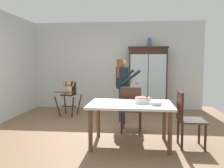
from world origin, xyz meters
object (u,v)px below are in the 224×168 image
(birthday_cake, at_px, (143,100))
(serving_bowl, at_px, (156,104))
(adult_person, at_px, (122,83))
(dining_chair_far_side, at_px, (131,106))
(dining_chair_right_end, at_px, (186,115))
(high_chair_with_toddler, at_px, (69,92))
(china_cabinet, at_px, (148,79))
(dining_table, at_px, (130,109))
(ceramic_vase, at_px, (149,43))

(birthday_cake, bearing_deg, serving_bowl, -40.54)
(adult_person, height_order, serving_bowl, adult_person)
(serving_bowl, xyz_separation_m, dining_chair_far_side, (-0.43, 0.85, -0.21))
(dining_chair_right_end, bearing_deg, serving_bowl, 105.81)
(serving_bowl, bearing_deg, high_chair_with_toddler, 133.45)
(china_cabinet, bearing_deg, adult_person, -114.59)
(adult_person, distance_m, dining_chair_right_end, 1.96)
(birthday_cake, bearing_deg, dining_table, -173.44)
(ceramic_vase, height_order, dining_chair_far_side, ceramic_vase)
(dining_table, height_order, dining_chair_far_side, dining_chair_far_side)
(high_chair_with_toddler, relative_size, dining_chair_far_side, 0.99)
(dining_chair_far_side, bearing_deg, dining_chair_right_end, 147.13)
(birthday_cake, relative_size, serving_bowl, 1.56)
(high_chair_with_toddler, distance_m, dining_chair_far_side, 2.24)
(china_cabinet, relative_size, ceramic_vase, 7.09)
(ceramic_vase, relative_size, high_chair_with_toddler, 0.28)
(ceramic_vase, xyz_separation_m, serving_bowl, (-0.07, -3.17, -1.27))
(ceramic_vase, height_order, dining_chair_right_end, ceramic_vase)
(birthday_cake, distance_m, dining_chair_right_end, 0.76)
(high_chair_with_toddler, bearing_deg, dining_chair_right_end, -29.25)
(ceramic_vase, distance_m, dining_table, 3.36)
(adult_person, bearing_deg, dining_chair_right_end, -164.58)
(adult_person, xyz_separation_m, dining_chair_right_end, (1.16, -1.53, -0.41))
(adult_person, xyz_separation_m, serving_bowl, (0.65, -1.67, -0.20))
(china_cabinet, height_order, dining_chair_far_side, china_cabinet)
(dining_table, height_order, serving_bowl, serving_bowl)
(dining_table, distance_m, dining_chair_right_end, 0.95)
(ceramic_vase, bearing_deg, dining_chair_far_side, -102.16)
(china_cabinet, xyz_separation_m, dining_table, (-0.47, -3.01, -0.32))
(dining_table, relative_size, birthday_cake, 5.22)
(serving_bowl, distance_m, dining_chair_far_side, 0.97)
(ceramic_vase, height_order, dining_table, ceramic_vase)
(china_cabinet, xyz_separation_m, serving_bowl, (-0.03, -3.17, -0.20))
(ceramic_vase, distance_m, dining_chair_far_side, 2.80)
(dining_table, bearing_deg, dining_chair_far_side, 89.69)
(dining_table, bearing_deg, china_cabinet, 81.20)
(serving_bowl, xyz_separation_m, dining_chair_right_end, (0.51, 0.14, -0.21))
(china_cabinet, relative_size, dining_chair_far_side, 1.99)
(high_chair_with_toddler, height_order, dining_chair_right_end, dining_chair_right_end)
(ceramic_vase, xyz_separation_m, high_chair_with_toddler, (-2.22, -0.90, -1.38))
(dining_table, xyz_separation_m, serving_bowl, (0.43, -0.16, 0.12))
(high_chair_with_toddler, xyz_separation_m, birthday_cake, (1.94, -2.09, 0.14))
(ceramic_vase, height_order, birthday_cake, ceramic_vase)
(china_cabinet, bearing_deg, serving_bowl, -90.61)
(adult_person, distance_m, birthday_cake, 1.56)
(adult_person, height_order, dining_chair_far_side, adult_person)
(china_cabinet, xyz_separation_m, high_chair_with_toddler, (-2.19, -0.89, -0.31))
(high_chair_with_toddler, relative_size, serving_bowl, 5.28)
(high_chair_with_toddler, relative_size, adult_person, 0.62)
(china_cabinet, bearing_deg, high_chair_with_toddler, -157.73)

